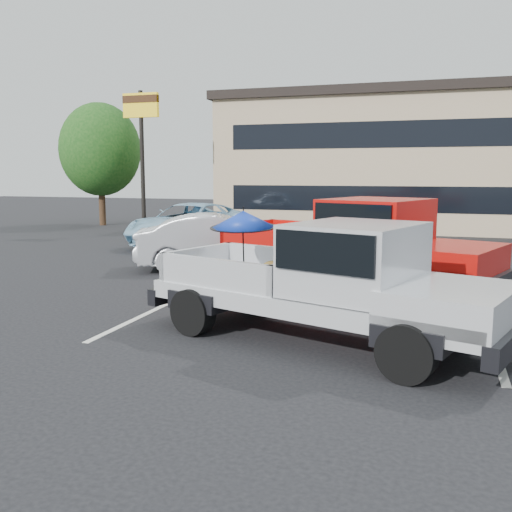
# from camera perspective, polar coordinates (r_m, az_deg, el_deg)

# --- Properties ---
(ground) EXTENTS (90.00, 90.00, 0.00)m
(ground) POSITION_cam_1_polar(r_m,az_deg,el_deg) (8.47, 2.52, -9.59)
(ground) COLOR black
(ground) RESTS_ON ground
(stripe_left) EXTENTS (0.12, 5.00, 0.01)m
(stripe_left) POSITION_cam_1_polar(r_m,az_deg,el_deg) (11.34, -9.52, -5.06)
(stripe_left) COLOR silver
(stripe_left) RESTS_ON ground
(stripe_right) EXTENTS (0.12, 5.00, 0.01)m
(stripe_right) POSITION_cam_1_polar(r_m,az_deg,el_deg) (10.15, 22.41, -7.18)
(stripe_right) COLOR silver
(stripe_right) RESTS_ON ground
(motel_building) EXTENTS (20.40, 8.40, 6.30)m
(motel_building) POSITION_cam_1_polar(r_m,az_deg,el_deg) (28.77, 17.95, 9.12)
(motel_building) COLOR tan
(motel_building) RESTS_ON ground
(motel_sign) EXTENTS (1.60, 0.22, 6.00)m
(motel_sign) POSITION_cam_1_polar(r_m,az_deg,el_deg) (25.01, -11.40, 12.85)
(motel_sign) COLOR black
(motel_sign) RESTS_ON ground
(tree_left) EXTENTS (3.96, 3.96, 6.02)m
(tree_left) POSITION_cam_1_polar(r_m,az_deg,el_deg) (29.59, -15.33, 10.21)
(tree_left) COLOR #332114
(tree_left) RESTS_ON ground
(silver_pickup) EXTENTS (6.02, 3.65, 2.06)m
(silver_pickup) POSITION_cam_1_polar(r_m,az_deg,el_deg) (8.67, 8.37, -2.09)
(silver_pickup) COLOR black
(silver_pickup) RESTS_ON ground
(red_pickup) EXTENTS (6.64, 4.22, 2.07)m
(red_pickup) POSITION_cam_1_polar(r_m,az_deg,el_deg) (12.30, 11.09, 1.28)
(red_pickup) COLOR black
(red_pickup) RESTS_ON ground
(silver_sedan) EXTENTS (4.81, 3.22, 1.50)m
(silver_sedan) POSITION_cam_1_polar(r_m,az_deg,el_deg) (15.46, -3.53, 1.41)
(silver_sedan) COLOR #B1B3B8
(silver_sedan) RESTS_ON ground
(blue_suv) EXTENTS (3.45, 5.80, 1.51)m
(blue_suv) POSITION_cam_1_polar(r_m,az_deg,el_deg) (20.89, -6.62, 3.19)
(blue_suv) COLOR #95C3DF
(blue_suv) RESTS_ON ground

